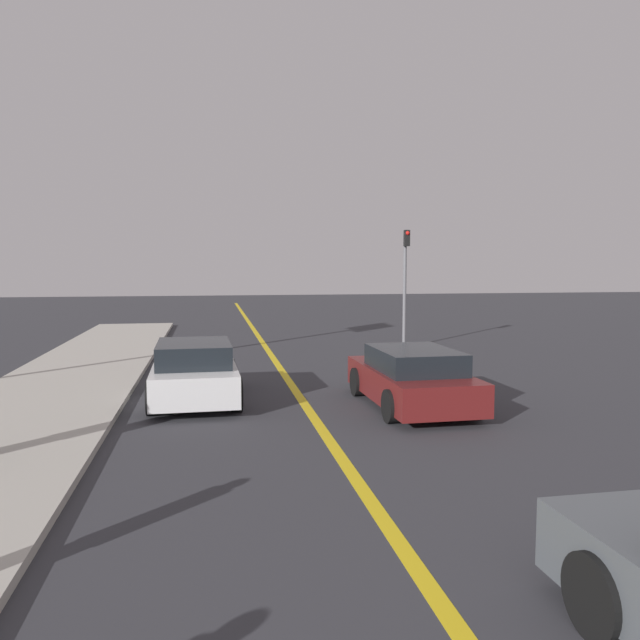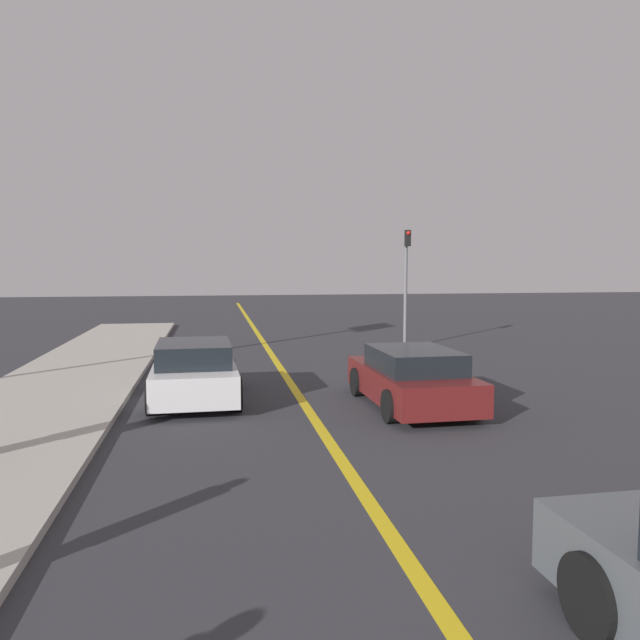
# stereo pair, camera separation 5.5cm
# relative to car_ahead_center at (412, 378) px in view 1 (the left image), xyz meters

# --- Properties ---
(road_center_line) EXTENTS (0.20, 60.00, 0.01)m
(road_center_line) POSITION_rel_car_ahead_center_xyz_m (-2.13, 5.38, -0.59)
(road_center_line) COLOR gold
(road_center_line) RESTS_ON ground_plane
(sidewalk_left) EXTENTS (3.35, 30.95, 0.13)m
(sidewalk_left) POSITION_rel_car_ahead_center_xyz_m (-7.47, 2.86, -0.53)
(sidewalk_left) COLOR #ADA89E
(sidewalk_left) RESTS_ON ground_plane
(car_ahead_center) EXTENTS (1.90, 3.95, 1.21)m
(car_ahead_center) POSITION_rel_car_ahead_center_xyz_m (0.00, 0.00, 0.00)
(car_ahead_center) COLOR maroon
(car_ahead_center) RESTS_ON ground_plane
(car_far_distant) EXTENTS (1.91, 3.84, 1.28)m
(car_far_distant) POSITION_rel_car_ahead_center_xyz_m (-4.38, 1.33, 0.03)
(car_far_distant) COLOR silver
(car_far_distant) RESTS_ON ground_plane
(traffic_light) EXTENTS (0.18, 0.40, 4.08)m
(traffic_light) POSITION_rel_car_ahead_center_xyz_m (2.62, 8.69, 1.91)
(traffic_light) COLOR slate
(traffic_light) RESTS_ON ground_plane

